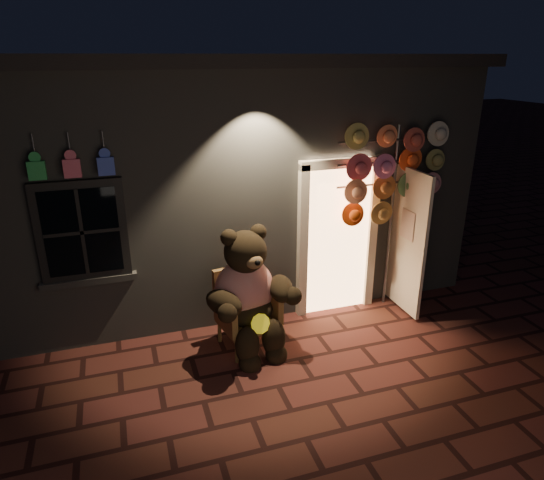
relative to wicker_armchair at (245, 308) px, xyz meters
name	(u,v)px	position (x,y,z in m)	size (l,w,h in m)	color
ground	(278,386)	(0.11, -0.97, -0.50)	(60.00, 60.00, 0.00)	#50221E
shop_building	(204,162)	(0.12, 3.02, 1.24)	(7.30, 5.95, 3.51)	slate
wicker_armchair	(245,308)	(0.00, 0.00, 0.00)	(0.78, 0.73, 0.99)	olive
teddy_bear	(248,294)	(0.02, -0.13, 0.25)	(1.19, 1.02, 1.66)	red
hat_rack	(393,172)	(2.14, 0.31, 1.51)	(1.56, 0.22, 2.62)	#59595E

